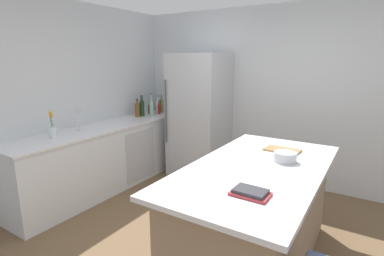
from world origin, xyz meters
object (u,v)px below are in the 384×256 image
syrup_bottle (150,109)px  mixing_bowl (285,157)px  cookbook_stack (250,193)px  kitchen_island (255,215)px  refrigerator (200,116)px  gin_bottle (152,107)px  cutting_board (282,150)px  olive_oil_bottle (161,106)px  hot_sauce_bottle (159,109)px  sink_faucet (78,119)px  soda_bottle (158,106)px  wine_bottle (142,108)px  whiskey_bottle (137,110)px  flower_vase (53,130)px

syrup_bottle → mixing_bowl: 2.93m
cookbook_stack → mixing_bowl: bearing=89.3°
kitchen_island → mixing_bowl: bearing=56.1°
refrigerator → gin_bottle: refrigerator is taller
gin_bottle → cutting_board: gin_bottle is taller
olive_oil_bottle → hot_sauce_bottle: (0.08, -0.17, -0.03)m
refrigerator → sink_faucet: bearing=-120.4°
mixing_bowl → cutting_board: (-0.11, 0.31, -0.04)m
soda_bottle → wine_bottle: size_ratio=0.87×
whiskey_bottle → olive_oil_bottle: bearing=84.2°
kitchen_island → refrigerator: bearing=133.8°
whiskey_bottle → cookbook_stack: bearing=-33.9°
kitchen_island → gin_bottle: bearing=149.1°
wine_bottle → kitchen_island: bearing=-27.8°
gin_bottle → flower_vase: bearing=-92.0°
hot_sauce_bottle → cookbook_stack: hot_sauce_bottle is taller
olive_oil_bottle → whiskey_bottle: bearing=-95.8°
soda_bottle → wine_bottle: bearing=-92.8°
cutting_board → sink_faucet: bearing=-168.6°
cutting_board → kitchen_island: bearing=-95.7°
refrigerator → gin_bottle: (-0.81, -0.20, 0.09)m
hot_sauce_bottle → cookbook_stack: 3.32m
refrigerator → sink_faucet: 1.81m
wine_bottle → mixing_bowl: size_ratio=1.70×
refrigerator → flower_vase: (-0.87, -1.95, 0.05)m
cutting_board → cookbook_stack: bearing=-84.8°
wine_bottle → mixing_bowl: (2.64, -1.06, -0.08)m
kitchen_island → mixing_bowl: (0.17, 0.25, 0.51)m
hot_sauce_bottle → olive_oil_bottle: bearing=116.0°
cookbook_stack → soda_bottle: bearing=139.1°
whiskey_bottle → sink_faucet: bearing=-88.3°
olive_oil_bottle → mixing_bowl: 3.02m
wine_bottle → hot_sauce_bottle: bearing=68.4°
hot_sauce_bottle → whiskey_bottle: size_ratio=0.76×
soda_bottle → mixing_bowl: (2.62, -1.45, -0.06)m
soda_bottle → wine_bottle: 0.39m
whiskey_bottle → cutting_board: 2.64m
hot_sauce_bottle → cookbook_stack: bearing=-40.8°
flower_vase → gin_bottle: (0.06, 1.75, 0.05)m
sink_faucet → gin_bottle: size_ratio=0.82×
olive_oil_bottle → cookbook_stack: (2.60, -2.35, -0.08)m
hot_sauce_bottle → wine_bottle: 0.33m
refrigerator → whiskey_bottle: bearing=-157.4°
sink_faucet → olive_oil_bottle: (0.02, 1.73, -0.04)m
syrup_bottle → wine_bottle: bearing=-89.6°
refrigerator → soda_bottle: (-0.91, 0.09, 0.08)m
kitchen_island → cookbook_stack: 0.76m
flower_vase → syrup_bottle: flower_vase is taller
olive_oil_bottle → soda_bottle: (-0.02, -0.08, 0.00)m
sink_faucet → syrup_bottle: bearing=90.5°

